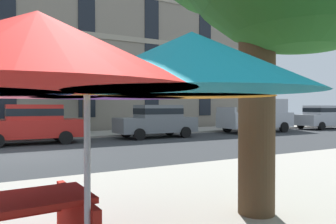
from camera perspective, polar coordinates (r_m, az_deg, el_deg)
ground_plane at (r=12.06m, az=-24.91°, el=-7.16°), size 120.00×120.00×0.00m
sidewalk_far at (r=18.80m, az=-26.45°, el=-4.11°), size 56.00×3.60×0.12m
apartment_building at (r=27.32m, az=-27.37°, el=10.77°), size 42.44×12.08×12.80m
sedan_red at (r=15.71m, az=-23.03°, el=-1.81°), size 4.40×1.98×1.78m
sedan_gray at (r=17.55m, az=-2.04°, el=-1.46°), size 4.40×1.98×1.78m
pickup_silver at (r=22.04m, az=15.73°, el=-0.81°), size 5.10×2.12×2.20m
sedan_silver at (r=27.11m, az=25.67°, el=-0.71°), size 4.40×1.98×1.78m
street_tree_middle at (r=19.48m, az=-14.40°, el=5.28°), size 2.15×1.77×4.35m
patio_umbrella at (r=3.03m, az=-14.20°, el=7.30°), size 3.99×3.70×2.31m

